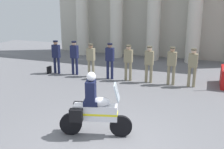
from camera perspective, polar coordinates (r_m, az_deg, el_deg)
ground_plane at (r=7.89m, az=-2.24°, el=-13.56°), size 28.00×28.00×0.00m
officer_in_row_0 at (r=14.30m, az=-11.47°, el=4.11°), size 0.39×0.24×1.70m
officer_in_row_1 at (r=13.94m, az=-7.78°, el=4.00°), size 0.39×0.24×1.71m
officer_in_row_2 at (r=13.51m, az=-4.39°, el=3.53°), size 0.39×0.24×1.64m
officer_in_row_3 at (r=13.08m, az=-0.44°, el=3.41°), size 0.39×0.24×1.73m
officer_in_row_4 at (r=12.83m, az=3.40°, el=3.04°), size 0.39×0.24×1.69m
officer_in_row_5 at (r=12.63m, az=7.68°, el=2.69°), size 0.39×0.24×1.69m
officer_in_row_6 at (r=12.46m, az=12.26°, el=2.37°), size 0.39×0.24×1.72m
officer_in_row_7 at (r=12.41m, az=16.35°, el=1.96°), size 0.39×0.24×1.70m
motorcycle_with_rider at (r=7.85m, az=-3.97°, el=-7.26°), size 2.06×0.86×1.90m
briefcase_on_ground at (r=14.60m, az=-12.86°, el=0.95°), size 0.10×0.32×0.36m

